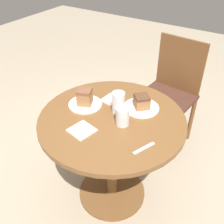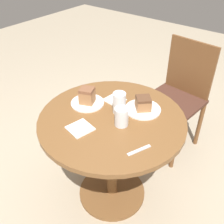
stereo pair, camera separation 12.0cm
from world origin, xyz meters
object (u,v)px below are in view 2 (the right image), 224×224
Objects in this scene: plate_far at (88,103)px; cake_slice_far at (87,96)px; chair at (177,96)px; plate_near at (143,109)px; cake_slice_near at (143,103)px; glass_lemonade at (120,104)px; glass_water at (121,118)px.

cake_slice_far is at bearing 180.00° from plate_far.
chair is 0.66m from plate_near.
cake_slice_far reaches higher than cake_slice_near.
cake_slice_near reaches higher than plate_near.
glass_lemonade is at bearing -132.91° from cake_slice_near.
plate_far is 0.36m from cake_slice_near.
plate_far is at bearing -153.50° from plate_near.
plate_near is (0.04, -0.62, 0.23)m from chair.
chair reaches higher than cake_slice_near.
chair is at bearing 91.45° from glass_water.
glass_water is (0.30, -0.04, -0.01)m from cake_slice_far.
cake_slice_far is at bearing -153.50° from cake_slice_near.
cake_slice_far is 0.83× the size of glass_lemonade.
chair is at bearing 85.27° from glass_lemonade.
plate_near is 0.16m from glass_lemonade.
cake_slice_far is (-0.28, -0.78, 0.28)m from chair.
glass_lemonade is at bearing 131.94° from glass_water.
plate_near is at bearing 26.50° from cake_slice_far.
chair is 7.44× the size of cake_slice_near.
cake_slice_near is 1.12× the size of cake_slice_far.
plate_near is at bearing 26.50° from plate_far.
chair is 0.86m from plate_far.
cake_slice_far is (-0.00, 0.00, 0.06)m from plate_far.
plate_far is at bearing 0.00° from cake_slice_far.
cake_slice_far and glass_water have the same top height.
plate_near and plate_far have the same top height.
chair is at bearing 93.68° from cake_slice_near.
plate_far is at bearing -166.92° from glass_lemonade.
chair reaches higher than plate_near.
plate_near is 0.36m from plate_far.
plate_near is 1.05× the size of plate_far.
cake_slice_near is (0.04, -0.62, 0.27)m from chair.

